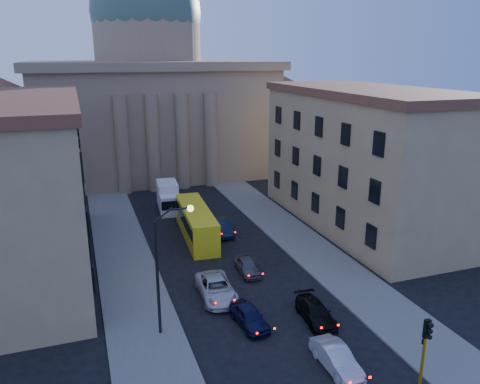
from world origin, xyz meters
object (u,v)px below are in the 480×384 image
Objects in this scene: street_lamp at (165,260)px; car_left_near at (249,316)px; car_right_near at (336,358)px; traffic_light at (424,347)px; box_truck at (168,198)px; city_bus at (196,222)px.

street_lamp is 7.18m from car_left_near.
street_lamp is 12.06m from car_right_near.
traffic_light is 36.44m from box_truck.
car_left_near is 6.85m from car_right_near.
car_left_near is 26.69m from box_truck.
car_right_near is at bearing -79.55° from city_bus.
street_lamp reaches higher than traffic_light.
car_left_near is at bearing 127.13° from traffic_light.
car_left_near is at bearing -84.15° from box_truck.
traffic_light is 1.06× the size of car_left_near.
box_truck is at bearing 101.45° from traffic_light.
street_lamp reaches higher than city_bus.
box_truck is at bearing 78.92° from street_lamp.
city_bus is at bearing 103.58° from traffic_light.
street_lamp reaches higher than box_truck.
car_left_near is at bearing 117.59° from car_right_near.
city_bus is (-6.27, 25.96, -0.91)m from traffic_light.
traffic_light reaches higher than box_truck.
city_bus is at bearing -79.37° from box_truck.
street_lamp is 17.43m from city_bus.
car_left_near is (-6.84, 9.03, -1.89)m from traffic_light.
car_right_near is at bearing -78.65° from box_truck.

